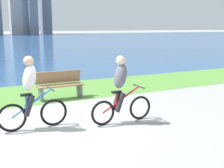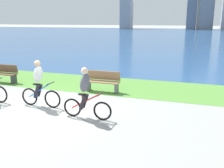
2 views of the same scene
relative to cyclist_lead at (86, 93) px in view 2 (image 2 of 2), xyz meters
The scene contains 7 objects.
ground_plane 1.70m from the cyclist_lead, 162.57° to the left, with size 300.00×300.00×0.00m, color #9E9E99.
grass_strip_bayside 4.51m from the cyclist_lead, 108.67° to the left, with size 120.00×3.34×0.01m, color #59933D.
bay_water_surface 49.68m from the cyclist_lead, 91.64° to the left, with size 300.00×87.55×0.00m, color #2D568C.
cyclist_lead is the anchor object (origin of this frame).
cyclist_trailing 2.10m from the cyclist_lead, 165.97° to the left, with size 1.60×0.52×1.69m.
bench_near_path 3.15m from the cyclist_lead, 100.69° to the left, with size 1.50×0.47×0.90m.
bench_far_along_path 6.66m from the cyclist_lead, 152.47° to the left, with size 1.50×0.47×0.90m.
Camera 2 is at (4.59, -7.33, 3.04)m, focal length 40.30 mm.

